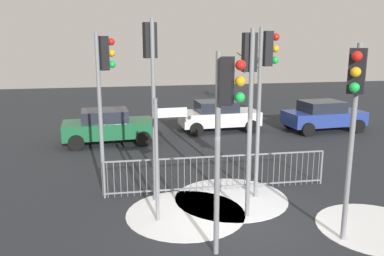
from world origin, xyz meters
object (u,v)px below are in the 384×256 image
(direction_sign_post, at_px, (159,154))
(car_blue_far, at_px, (323,115))
(car_green_trailing, at_px, (108,126))
(car_white_mid, at_px, (218,115))
(traffic_light_foreground_right, at_px, (354,101))
(traffic_light_mid_right, at_px, (249,82))
(traffic_light_rear_right, at_px, (151,70))
(traffic_light_mid_left, at_px, (265,76))
(bare_tree_left, at_px, (252,77))
(traffic_light_foreground_left, at_px, (103,78))
(traffic_light_rear_left, at_px, (226,110))

(direction_sign_post, distance_m, car_blue_far, 12.25)
(car_green_trailing, relative_size, car_white_mid, 1.01)
(traffic_light_foreground_right, bearing_deg, car_blue_far, -78.16)
(traffic_light_mid_right, height_order, direction_sign_post, traffic_light_mid_right)
(traffic_light_rear_right, xyz_separation_m, traffic_light_mid_left, (2.97, -0.44, -0.15))
(traffic_light_mid_left, bearing_deg, direction_sign_post, -76.63)
(traffic_light_mid_right, bearing_deg, car_green_trailing, 111.39)
(direction_sign_post, relative_size, bare_tree_left, 0.75)
(traffic_light_mid_left, distance_m, car_blue_far, 9.85)
(direction_sign_post, bearing_deg, bare_tree_left, 59.29)
(car_green_trailing, height_order, car_blue_far, same)
(traffic_light_rear_right, height_order, car_green_trailing, traffic_light_rear_right)
(traffic_light_foreground_left, xyz_separation_m, car_white_mid, (5.23, 7.30, -2.56))
(traffic_light_rear_left, relative_size, car_white_mid, 1.07)
(direction_sign_post, xyz_separation_m, car_green_trailing, (-1.28, 7.85, -0.93))
(traffic_light_mid_left, xyz_separation_m, traffic_light_mid_right, (-0.80, -1.01, -0.04))
(car_blue_far, distance_m, bare_tree_left, 6.95)
(direction_sign_post, distance_m, bare_tree_left, 16.87)
(traffic_light_rear_right, height_order, traffic_light_mid_right, traffic_light_rear_right)
(car_blue_far, bearing_deg, traffic_light_mid_right, -132.87)
(traffic_light_mid_right, bearing_deg, direction_sign_post, 176.34)
(traffic_light_rear_right, relative_size, direction_sign_post, 1.61)
(traffic_light_foreground_right, distance_m, car_white_mid, 11.40)
(traffic_light_mid_left, height_order, car_blue_far, traffic_light_mid_left)
(direction_sign_post, xyz_separation_m, bare_tree_left, (7.72, 14.99, 0.34))
(traffic_light_rear_left, bearing_deg, traffic_light_mid_right, 176.73)
(car_green_trailing, bearing_deg, traffic_light_rear_left, -79.38)
(traffic_light_rear_right, distance_m, bare_tree_left, 15.72)
(traffic_light_foreground_right, height_order, direction_sign_post, traffic_light_foreground_right)
(traffic_light_foreground_left, height_order, car_blue_far, traffic_light_foreground_left)
(direction_sign_post, bearing_deg, traffic_light_mid_right, -4.98)
(traffic_light_rear_left, bearing_deg, traffic_light_foreground_left, -120.38)
(traffic_light_mid_left, relative_size, traffic_light_foreground_left, 1.03)
(traffic_light_rear_right, bearing_deg, traffic_light_foreground_right, -56.88)
(traffic_light_foreground_right, distance_m, car_green_trailing, 11.21)
(traffic_light_mid_right, relative_size, direction_sign_post, 1.52)
(traffic_light_mid_right, xyz_separation_m, traffic_light_foreground_left, (-3.41, 2.04, -0.04))
(traffic_light_rear_left, height_order, traffic_light_foreground_left, traffic_light_foreground_left)
(direction_sign_post, distance_m, car_green_trailing, 8.01)
(traffic_light_rear_right, relative_size, traffic_light_foreground_right, 1.14)
(traffic_light_foreground_right, xyz_separation_m, traffic_light_mid_left, (-0.81, 2.82, 0.28))
(traffic_light_rear_left, relative_size, traffic_light_foreground_left, 0.91)
(traffic_light_foreground_left, distance_m, car_green_trailing, 6.41)
(traffic_light_rear_left, height_order, traffic_light_mid_right, traffic_light_mid_right)
(traffic_light_mid_left, relative_size, car_white_mid, 1.21)
(traffic_light_foreground_right, distance_m, bare_tree_left, 17.35)
(car_white_mid, bearing_deg, traffic_light_rear_left, -106.36)
(traffic_light_rear_right, height_order, traffic_light_mid_left, traffic_light_rear_right)
(traffic_light_rear_right, height_order, bare_tree_left, traffic_light_rear_right)
(traffic_light_rear_right, distance_m, traffic_light_mid_right, 2.62)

